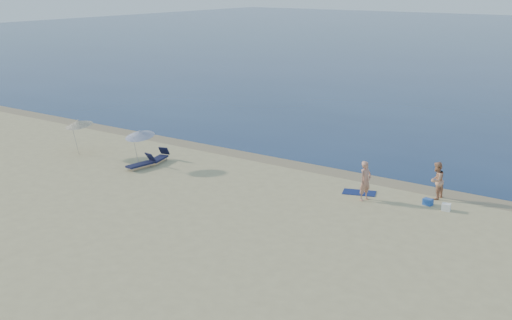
% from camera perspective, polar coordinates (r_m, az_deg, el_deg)
% --- Properties ---
extents(ground, '(160.00, 160.00, 0.00)m').
position_cam_1_polar(ground, '(21.86, -20.58, -12.91)').
color(ground, tan).
rests_on(ground, ground).
extents(wet_sand_strip, '(240.00, 1.60, 0.00)m').
position_cam_1_polar(wet_sand_strip, '(35.38, 6.02, -0.87)').
color(wet_sand_strip, '#847254').
rests_on(wet_sand_strip, ground).
extents(person_left, '(0.61, 0.78, 1.90)m').
position_cam_1_polar(person_left, '(30.62, 9.69, -1.84)').
color(person_left, tan).
rests_on(person_left, ground).
extents(person_right, '(0.78, 0.95, 1.81)m').
position_cam_1_polar(person_right, '(31.56, 15.75, -1.76)').
color(person_right, tan).
rests_on(person_right, ground).
extents(beach_towel, '(1.80, 1.37, 0.03)m').
position_cam_1_polar(beach_towel, '(31.87, 9.16, -2.87)').
color(beach_towel, '#0F1A4D').
rests_on(beach_towel, ground).
extents(white_bag, '(0.44, 0.39, 0.33)m').
position_cam_1_polar(white_bag, '(30.32, 16.55, -4.04)').
color(white_bag, white).
rests_on(white_bag, ground).
extents(blue_cooler, '(0.47, 0.38, 0.30)m').
position_cam_1_polar(blue_cooler, '(30.83, 15.03, -3.61)').
color(blue_cooler, '#204FAE').
rests_on(blue_cooler, ground).
extents(umbrella_near, '(1.74, 1.76, 2.18)m').
position_cam_1_polar(umbrella_near, '(36.07, -10.31, 2.31)').
color(umbrella_near, silver).
rests_on(umbrella_near, ground).
extents(umbrella_far, '(2.04, 2.06, 2.21)m').
position_cam_1_polar(umbrella_far, '(39.39, -15.50, 3.18)').
color(umbrella_far, silver).
rests_on(umbrella_far, ground).
extents(lounger_left, '(0.77, 1.78, 0.76)m').
position_cam_1_polar(lounger_left, '(35.99, -10.15, -0.29)').
color(lounger_left, '#131736').
rests_on(lounger_left, ground).
extents(lounger_right, '(0.98, 1.78, 0.75)m').
position_cam_1_polar(lounger_right, '(37.03, -8.61, 0.24)').
color(lounger_right, '#141737').
rests_on(lounger_right, ground).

